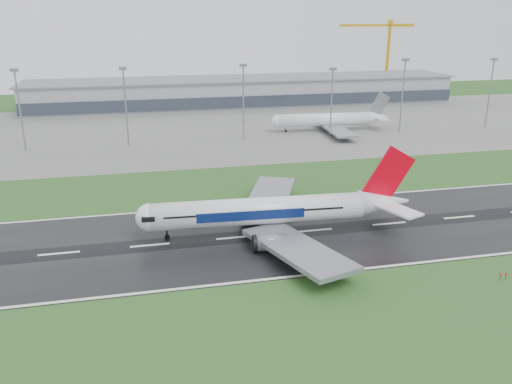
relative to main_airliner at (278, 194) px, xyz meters
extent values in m
plane|color=#244F1D|center=(29.36, -0.84, -9.98)|extent=(520.00, 520.00, 0.00)
cube|color=black|center=(29.36, -0.84, -9.93)|extent=(400.00, 45.00, 0.10)
cube|color=slate|center=(29.36, 124.16, -9.94)|extent=(400.00, 130.00, 0.08)
cube|color=gray|center=(29.36, 184.16, -2.48)|extent=(240.00, 36.00, 15.00)
cylinder|color=gray|center=(-75.17, 99.16, 5.15)|extent=(0.64, 0.64, 30.27)
cylinder|color=gray|center=(-35.96, 99.16, 5.01)|extent=(0.64, 0.64, 29.98)
cylinder|color=gray|center=(11.60, 99.16, 5.11)|extent=(0.64, 0.64, 30.19)
cylinder|color=gray|center=(50.30, 99.16, 3.97)|extent=(0.64, 0.64, 27.90)
cylinder|color=gray|center=(83.46, 99.16, 5.58)|extent=(0.64, 0.64, 31.11)
cylinder|color=gray|center=(127.32, 99.16, 5.25)|extent=(0.64, 0.64, 30.46)
camera|label=1|loc=(-30.78, -113.88, 41.06)|focal=36.71mm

